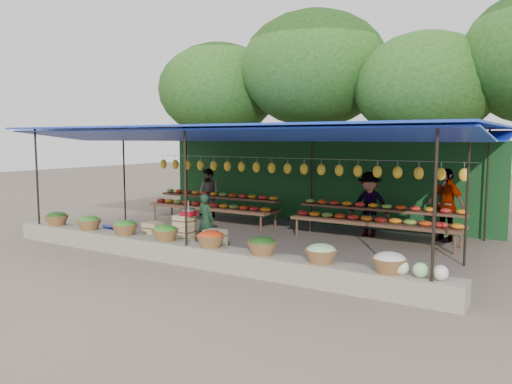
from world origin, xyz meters
The scene contains 16 objects.
ground centered at (0.00, 0.00, 0.00)m, with size 60.00×60.00×0.00m, color #66584B.
stone_curb centered at (0.00, -2.75, 0.20)m, with size 10.60×0.55×0.40m, color #6C6856.
stall_canopy centered at (0.00, 0.07, 2.67)m, with size 10.80×6.60×2.82m.
produce_baskets centered at (-0.10, -2.75, 0.56)m, with size 8.98×0.58×0.34m.
netting_backdrop centered at (0.00, 3.15, 1.25)m, with size 10.60×0.06×2.50m, color #1C4F22.
tree_row centered at (0.50, 6.09, 4.70)m, with size 16.51×5.50×7.12m.
fruit_table_left centered at (-2.49, 1.35, 0.61)m, with size 4.21×0.95×0.93m.
fruit_table_right centered at (2.51, 1.35, 0.61)m, with size 4.21×0.95×0.93m.
crate_counter centered at (-1.11, -1.68, 0.31)m, with size 2.35×0.34×0.77m.
weighing_scale centered at (-0.94, -1.68, 0.85)m, with size 0.33×0.33×0.35m.
vendor_seated centered at (-0.77, -1.26, 0.63)m, with size 0.46×0.30×1.26m, color #18351F.
customer_left centered at (-3.38, 2.30, 0.79)m, with size 0.77×0.60×1.58m, color slate.
customer_mid centered at (2.14, 1.93, 0.85)m, with size 1.09×0.63×1.69m, color slate.
customer_right centered at (3.95, 2.37, 0.91)m, with size 1.07×0.44×1.82m, color slate.
blue_crate_front centered at (-4.09, -2.12, 0.15)m, with size 0.50×0.36×0.30m, color navy.
blue_crate_back centered at (-3.67, -1.56, 0.14)m, with size 0.45×0.33×0.27m, color navy.
Camera 1 is at (6.43, -10.56, 2.56)m, focal length 35.00 mm.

